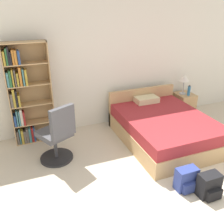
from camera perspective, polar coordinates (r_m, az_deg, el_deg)
wall_back at (r=5.42m, az=0.02°, el=10.48°), size 9.00×0.06×2.60m
bookshelf at (r=4.93m, az=-19.28°, el=3.53°), size 0.79×0.26×1.94m
bed at (r=5.08m, az=11.51°, el=-3.35°), size 1.58×2.03×0.80m
office_chair at (r=4.33m, az=-12.35°, el=-5.46°), size 0.66×0.70×1.08m
nightstand at (r=6.31m, az=16.07°, el=1.70°), size 0.41×0.48×0.54m
table_lamp at (r=6.09m, az=16.23°, el=7.26°), size 0.22×0.22×0.47m
water_bottle at (r=6.09m, az=17.17°, el=4.68°), size 0.07×0.07×0.25m
backpack_blue at (r=3.98m, az=16.69°, el=-14.58°), size 0.32×0.24×0.36m
backpack_black at (r=3.97m, az=21.35°, el=-15.45°), size 0.32×0.26×0.36m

